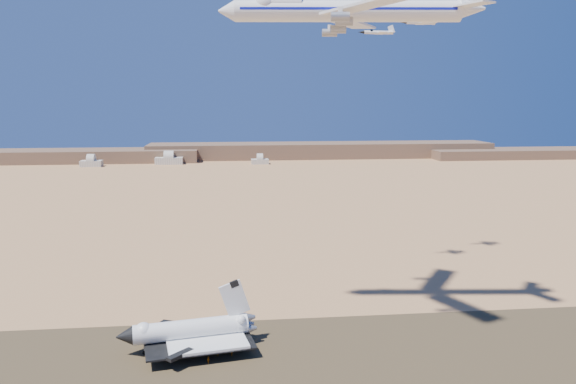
{
  "coord_description": "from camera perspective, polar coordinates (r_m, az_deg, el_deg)",
  "views": [
    {
      "loc": [
        2.31,
        -143.94,
        68.56
      ],
      "look_at": [
        19.28,
        8.0,
        43.85
      ],
      "focal_mm": 35.0,
      "sensor_mm": 36.0,
      "label": 1
    }
  ],
  "objects": [
    {
      "name": "crew_a",
      "position": [
        159.88,
        -7.13,
        -15.91
      ],
      "size": [
        0.62,
        0.75,
        1.77
      ],
      "primitive_type": "imported",
      "rotation": [
        0.0,
        0.0,
        1.22
      ],
      "color": "#D0690C",
      "rests_on": "runway"
    },
    {
      "name": "ground",
      "position": [
        159.45,
        -6.86,
        -16.35
      ],
      "size": [
        1200.0,
        1200.0,
        0.0
      ],
      "primitive_type": "plane",
      "color": "#A8754A",
      "rests_on": "ground"
    },
    {
      "name": "shuttle",
      "position": [
        163.54,
        -9.92,
        -13.79
      ],
      "size": [
        38.64,
        27.99,
        19.01
      ],
      "rotation": [
        0.0,
        0.0,
        0.17
      ],
      "color": "silver",
      "rests_on": "runway"
    },
    {
      "name": "crew_c",
      "position": [
        159.6,
        -5.73,
        -15.96
      ],
      "size": [
        0.92,
        1.06,
        1.62
      ],
      "primitive_type": "imported",
      "rotation": [
        0.0,
        0.0,
        2.14
      ],
      "color": "#D0690C",
      "rests_on": "runway"
    },
    {
      "name": "chase_jet_d",
      "position": [
        241.12,
        13.25,
        16.42
      ],
      "size": [
        15.44,
        8.31,
        3.84
      ],
      "rotation": [
        0.0,
        0.0,
        0.06
      ],
      "color": "white"
    },
    {
      "name": "hangars",
      "position": [
        629.13,
        -12.41,
        3.15
      ],
      "size": [
        200.5,
        29.5,
        30.0
      ],
      "color": "beige",
      "rests_on": "ground"
    },
    {
      "name": "runway",
      "position": [
        159.43,
        -6.86,
        -16.34
      ],
      "size": [
        600.0,
        50.0,
        0.06
      ],
      "primitive_type": "cube",
      "color": "#4A3D25",
      "rests_on": "ground"
    },
    {
      "name": "carrier_747",
      "position": [
        166.92,
        5.28,
        17.85
      ],
      "size": [
        75.9,
        58.41,
        18.87
      ],
      "rotation": [
        0.0,
        0.0,
        -0.1
      ],
      "color": "white"
    },
    {
      "name": "chase_jet_c",
      "position": [
        223.17,
        9.11,
        15.73
      ],
      "size": [
        14.3,
        7.58,
        3.56
      ],
      "rotation": [
        0.0,
        0.0,
        0.02
      ],
      "color": "white"
    },
    {
      "name": "ridgeline",
      "position": [
        676.94,
        -1.01,
        4.02
      ],
      "size": [
        960.0,
        90.0,
        18.0
      ],
      "color": "brown",
      "rests_on": "ground"
    },
    {
      "name": "crew_b",
      "position": [
        156.31,
        -8.1,
        -16.53
      ],
      "size": [
        0.95,
        1.02,
        1.84
      ],
      "primitive_type": "imported",
      "rotation": [
        0.0,
        0.0,
        2.22
      ],
      "color": "#D0690C",
      "rests_on": "runway"
    }
  ]
}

